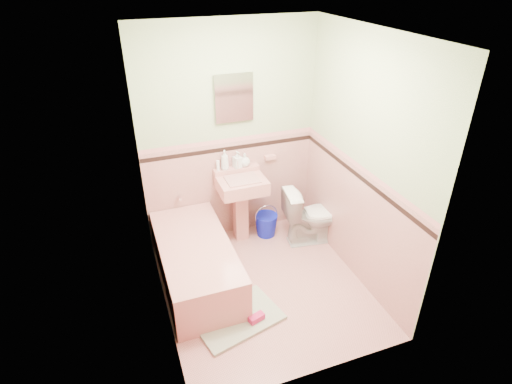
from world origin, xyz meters
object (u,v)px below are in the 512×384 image
object	(u,v)px
soap_bottle_mid	(237,160)
shoe	(257,318)
bathtub	(196,264)
soap_bottle_right	(245,160)
bucket	(266,225)
soap_bottle_left	(225,160)
sink	(242,210)
medicine_cabinet	(234,98)
toilet	(313,215)

from	to	relation	value
soap_bottle_mid	shoe	size ratio (longest dim) A/B	1.28
bathtub	soap_bottle_right	bearing A→B (deg)	42.25
soap_bottle_right	shoe	size ratio (longest dim) A/B	1.03
bucket	soap_bottle_left	bearing A→B (deg)	159.28
bathtub	sink	size ratio (longest dim) A/B	1.79
bucket	medicine_cabinet	bearing A→B (deg)	147.35
soap_bottle_mid	medicine_cabinet	bearing A→B (deg)	115.11
soap_bottle_mid	bucket	bearing A→B (deg)	-29.67
soap_bottle_left	sink	bearing A→B (deg)	-53.07
toilet	bucket	world-z (taller)	toilet
sink	bucket	bearing A→B (deg)	2.18
soap_bottle_left	bucket	distance (m)	0.99
soap_bottle_right	shoe	xyz separation A→B (m)	(-0.40, -1.47, -0.91)
bathtub	soap_bottle_mid	xyz separation A→B (m)	(0.69, 0.71, 0.77)
medicine_cabinet	soap_bottle_left	size ratio (longest dim) A/B	2.14
soap_bottle_mid	toilet	xyz separation A→B (m)	(0.76, -0.46, -0.64)
medicine_cabinet	shoe	bearing A→B (deg)	-101.08
soap_bottle_mid	soap_bottle_right	xyz separation A→B (m)	(0.09, 0.00, -0.02)
bathtub	soap_bottle_mid	world-z (taller)	soap_bottle_mid
bucket	shoe	world-z (taller)	bucket
bucket	soap_bottle_mid	bearing A→B (deg)	150.33
soap_bottle_left	toilet	size ratio (longest dim) A/B	0.33
shoe	soap_bottle_right	bearing A→B (deg)	57.56
bathtub	bucket	xyz separation A→B (m)	(0.99, 0.54, -0.09)
bathtub	shoe	bearing A→B (deg)	-63.19
medicine_cabinet	soap_bottle_mid	size ratio (longest dim) A/B	2.54
medicine_cabinet	soap_bottle_mid	world-z (taller)	medicine_cabinet
medicine_cabinet	toilet	distance (m)	1.64
sink	medicine_cabinet	distance (m)	1.30
soap_bottle_mid	toilet	distance (m)	1.10
soap_bottle_left	soap_bottle_mid	xyz separation A→B (m)	(0.15, 0.00, -0.02)
medicine_cabinet	soap_bottle_mid	xyz separation A→B (m)	(0.01, -0.03, -0.71)
sink	toilet	bearing A→B (deg)	-19.92
toilet	soap_bottle_right	bearing A→B (deg)	63.09
sink	soap_bottle_mid	distance (m)	0.60
bathtub	soap_bottle_mid	size ratio (longest dim) A/B	7.72
medicine_cabinet	bucket	world-z (taller)	medicine_cabinet
sink	soap_bottle_left	distance (m)	0.63
bathtub	bucket	world-z (taller)	bathtub
medicine_cabinet	soap_bottle_left	xyz separation A→B (m)	(-0.14, -0.03, -0.69)
bathtub	sink	bearing A→B (deg)	37.93
soap_bottle_mid	bucket	size ratio (longest dim) A/B	0.70
soap_bottle_left	bucket	xyz separation A→B (m)	(0.44, -0.17, -0.87)
soap_bottle_left	soap_bottle_mid	distance (m)	0.15
shoe	sink	bearing A→B (deg)	59.78
soap_bottle_right	shoe	world-z (taller)	soap_bottle_right
soap_bottle_right	toilet	bearing A→B (deg)	-34.32
medicine_cabinet	soap_bottle_left	bearing A→B (deg)	-167.50
sink	toilet	size ratio (longest dim) A/B	1.20
bathtub	shoe	distance (m)	0.87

